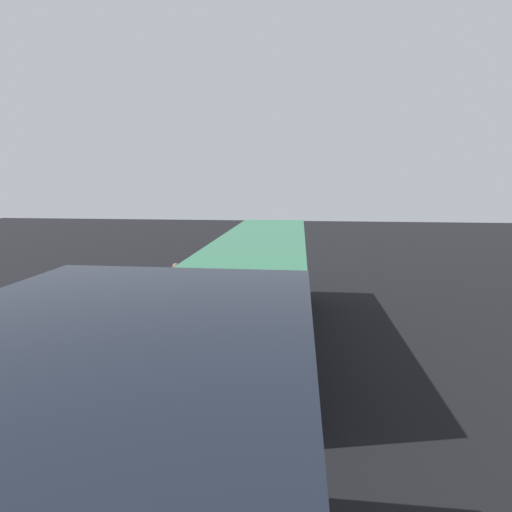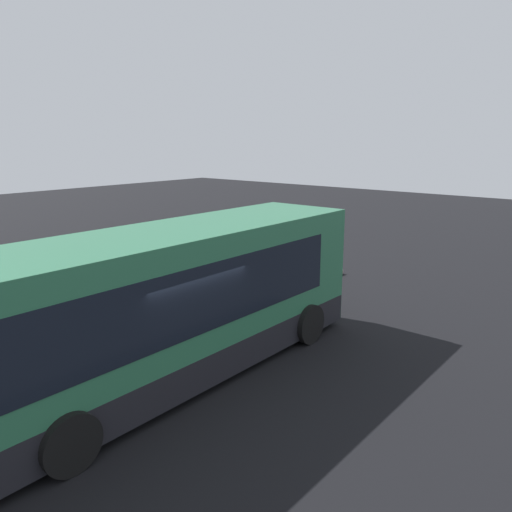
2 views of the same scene
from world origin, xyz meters
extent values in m
plane|color=black|center=(0.00, 0.00, 0.00)|extent=(80.00, 80.00, 0.00)
cube|color=slate|center=(0.00, 3.00, 0.08)|extent=(20.00, 2.80, 0.16)
cube|color=#2D704C|center=(0.27, 0.17, 1.70)|extent=(10.05, 2.41, 3.05)
cube|color=black|center=(0.27, 0.17, 0.53)|extent=(10.00, 2.43, 0.70)
cube|color=black|center=(0.02, 0.17, 2.06)|extent=(8.24, 2.44, 1.34)
cube|color=black|center=(5.32, 0.17, 2.15)|extent=(0.06, 2.12, 1.95)
sphere|color=#F9E58C|center=(5.34, 0.84, 0.63)|extent=(0.24, 0.24, 0.24)
sphere|color=#F9E58C|center=(5.34, -0.49, 0.63)|extent=(0.24, 0.24, 0.24)
cylinder|color=black|center=(3.69, 1.38, 0.50)|extent=(1.00, 0.30, 1.00)
cylinder|color=black|center=(3.69, -1.03, 0.50)|extent=(1.00, 0.30, 1.00)
cylinder|color=black|center=(-2.84, 1.38, 0.50)|extent=(1.00, 0.30, 1.00)
cylinder|color=black|center=(-2.84, -1.03, 0.50)|extent=(1.00, 0.30, 1.00)
cube|color=black|center=(-6.46, 0.17, 1.93)|extent=(0.06, 2.17, 1.74)
sphere|color=#F9E58C|center=(-6.44, 0.85, 0.64)|extent=(0.24, 0.24, 0.24)
sphere|color=#F9E58C|center=(-6.44, -0.51, 0.64)|extent=(0.24, 0.24, 0.24)
cylinder|color=#2D2D33|center=(0.90, 3.09, 0.54)|extent=(0.34, 0.34, 0.76)
cylinder|color=#334C8C|center=(0.90, 3.09, 1.25)|extent=(0.49, 0.49, 0.66)
sphere|color=beige|center=(0.90, 3.09, 1.71)|extent=(0.25, 0.25, 0.25)
cube|color=beige|center=(0.64, 3.21, 0.97)|extent=(0.24, 0.31, 0.24)
cylinder|color=#2D2D33|center=(4.76, 2.51, 0.54)|extent=(0.39, 0.39, 0.76)
cylinder|color=#CC6B8C|center=(4.76, 2.51, 1.25)|extent=(0.56, 0.56, 0.66)
sphere|color=#9E7051|center=(4.76, 2.51, 1.71)|extent=(0.25, 0.25, 0.25)
cube|color=maroon|center=(5.06, 2.62, 0.97)|extent=(0.23, 0.31, 0.24)
cylinder|color=gray|center=(2.24, 3.46, 0.56)|extent=(0.33, 0.33, 0.81)
cylinder|color=#262628|center=(2.24, 3.46, 1.32)|extent=(0.47, 0.47, 0.70)
sphere|color=brown|center=(2.24, 3.46, 1.80)|extent=(0.26, 0.26, 0.26)
cube|color=maroon|center=(5.09, 3.06, 0.49)|extent=(0.43, 0.25, 0.65)
cylinder|color=black|center=(5.09, 3.06, 0.93)|extent=(0.02, 0.02, 0.24)
cylinder|color=#4C4C51|center=(-2.82, 2.59, 1.34)|extent=(0.10, 0.10, 2.35)
cube|color=silver|center=(-2.82, 2.59, 2.23)|extent=(0.04, 0.75, 0.45)
cylinder|color=#3F3F44|center=(-1.79, 3.97, 0.49)|extent=(0.44, 0.44, 0.65)
camera|label=1|loc=(-11.21, -0.88, 4.72)|focal=28.00mm
camera|label=2|loc=(-6.22, -7.55, 5.05)|focal=35.00mm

